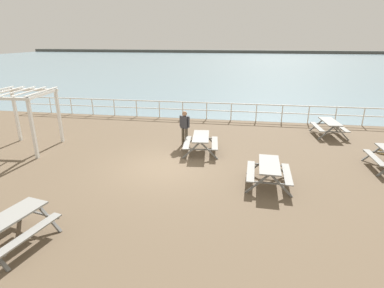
{
  "coord_description": "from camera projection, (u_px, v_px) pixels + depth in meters",
  "views": [
    {
      "loc": [
        2.92,
        -11.0,
        4.92
      ],
      "look_at": [
        1.01,
        0.63,
        0.8
      ],
      "focal_mm": 28.67,
      "sensor_mm": 36.0,
      "label": 1
    }
  ],
  "objects": [
    {
      "name": "picnic_table_seaward",
      "position": [
        330.0,
        125.0,
        16.06
      ],
      "size": [
        1.67,
        1.91,
        0.8
      ],
      "rotation": [
        0.0,
        0.0,
        1.65
      ],
      "color": "gray",
      "rests_on": "ground"
    },
    {
      "name": "seaward_railing",
      "position": [
        195.0,
        107.0,
        19.3
      ],
      "size": [
        23.07,
        0.07,
        1.08
      ],
      "color": "white",
      "rests_on": "ground"
    },
    {
      "name": "lattice_pergola",
      "position": [
        21.0,
        106.0,
        13.67
      ],
      "size": [
        2.6,
        2.71,
        2.7
      ],
      "rotation": [
        0.0,
        0.0,
        0.07
      ],
      "color": "white",
      "rests_on": "ground"
    },
    {
      "name": "distant_shoreline",
      "position": [
        236.0,
        53.0,
        101.5
      ],
      "size": [
        142.0,
        6.0,
        1.8
      ],
      "primitive_type": "cube",
      "color": "#4C4C47",
      "rests_on": "ground"
    },
    {
      "name": "visitor",
      "position": [
        185.0,
        126.0,
        14.48
      ],
      "size": [
        0.51,
        0.31,
        1.66
      ],
      "rotation": [
        0.0,
        0.0,
        4.4
      ],
      "color": "#4C4233",
      "rests_on": "ground"
    },
    {
      "name": "picnic_table_near_right",
      "position": [
        269.0,
        169.0,
        10.65
      ],
      "size": [
        1.6,
        1.85,
        0.8
      ],
      "rotation": [
        0.0,
        0.0,
        1.53
      ],
      "color": "gray",
      "rests_on": "ground"
    },
    {
      "name": "sea_band",
      "position": [
        229.0,
        63.0,
        61.45
      ],
      "size": [
        142.0,
        90.0,
        0.01
      ],
      "primitive_type": "cube",
      "color": "gray",
      "rests_on": "ground"
    },
    {
      "name": "rope_coil",
      "position": [
        382.0,
        152.0,
        13.75
      ],
      "size": [
        0.55,
        0.55,
        0.11
      ],
      "primitive_type": "torus",
      "color": "tan",
      "rests_on": "ground"
    },
    {
      "name": "picnic_table_far_left",
      "position": [
        201.0,
        140.0,
        13.66
      ],
      "size": [
        1.69,
        1.94,
        0.8
      ],
      "rotation": [
        0.0,
        0.0,
        1.67
      ],
      "color": "gray",
      "rests_on": "ground"
    },
    {
      "name": "picnic_table_mid_centre",
      "position": [
        10.0,
        223.0,
        7.56
      ],
      "size": [
        1.85,
        2.07,
        0.8
      ],
      "rotation": [
        0.0,
        0.0,
        1.36
      ],
      "color": "gray",
      "rests_on": "ground"
    },
    {
      "name": "ground_plane",
      "position": [
        165.0,
        169.0,
        12.35
      ],
      "size": [
        30.0,
        24.0,
        0.2
      ],
      "primitive_type": "cube",
      "color": "brown"
    }
  ]
}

